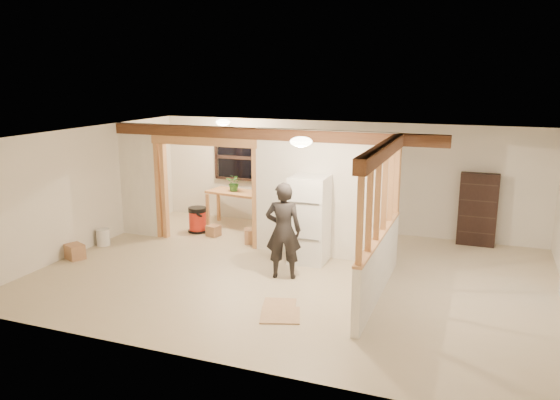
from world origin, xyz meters
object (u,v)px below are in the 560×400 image
at_px(work_table, 236,209).
at_px(bookshelf, 478,210).
at_px(refrigerator, 309,219).
at_px(woman, 283,231).
at_px(shop_vac, 198,219).

xyz_separation_m(work_table, bookshelf, (5.37, 0.45, 0.35)).
bearing_deg(refrigerator, woman, -99.82).
relative_size(woman, work_table, 1.29).
relative_size(refrigerator, shop_vac, 2.86).
xyz_separation_m(woman, shop_vac, (-2.84, 1.98, -0.57)).
bearing_deg(refrigerator, work_table, 143.17).
bearing_deg(work_table, shop_vac, -118.95).
xyz_separation_m(woman, bookshelf, (3.14, 3.22, -0.09)).
bearing_deg(bookshelf, work_table, -175.18).
bearing_deg(woman, refrigerator, -114.59).
height_order(refrigerator, shop_vac, refrigerator).
bearing_deg(shop_vac, woman, -34.93).
relative_size(work_table, bookshelf, 0.87).
distance_m(refrigerator, shop_vac, 3.21).
xyz_separation_m(refrigerator, work_table, (-2.40, 1.79, -0.41)).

